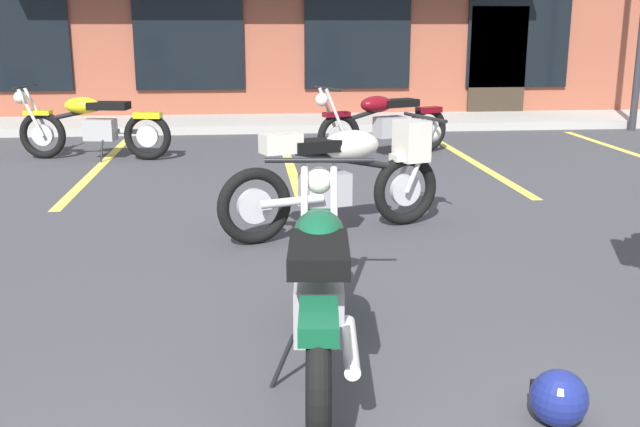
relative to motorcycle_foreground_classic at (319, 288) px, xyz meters
The scene contains 9 objects.
ground_plane 1.94m from the motorcycle_foreground_classic, 83.71° to the left, with size 80.00×80.00×0.00m, color #3D3D42.
sidewalk_kerb 9.67m from the motorcycle_foreground_classic, 88.78° to the left, with size 22.00×1.80×0.14m, color #A8A59E.
brick_storefront_building 13.23m from the motorcycle_foreground_classic, 89.09° to the left, with size 15.41×6.37×3.50m.
painted_stall_lines 6.08m from the motorcycle_foreground_classic, 88.05° to the left, with size 9.82×4.80×0.01m.
motorcycle_foreground_classic is the anchor object (origin of this frame).
motorcycle_black_cruiser 7.02m from the motorcycle_foreground_classic, 109.88° to the left, with size 2.10×0.76×0.98m.
motorcycle_silver_naked 2.70m from the motorcycle_foreground_classic, 79.50° to the left, with size 2.03×1.03×0.98m.
motorcycle_green_cafe_racer 6.60m from the motorcycle_foreground_classic, 76.72° to the left, with size 1.99×1.11×0.98m.
helmet_on_pavement 1.24m from the motorcycle_foreground_classic, 31.73° to the right, with size 0.26×0.26×0.26m.
Camera 1 is at (-0.56, -1.67, 1.75)m, focal length 41.64 mm.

